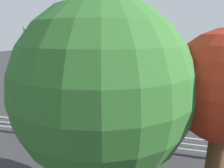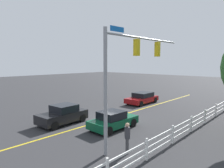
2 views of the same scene
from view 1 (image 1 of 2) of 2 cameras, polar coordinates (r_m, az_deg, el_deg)
The scene contains 9 objects.
ground_plane at distance 17.38m, azimuth 0.79°, elevation -6.06°, with size 120.00×120.00×0.00m, color #2D2D30.
lane_center_stripe at distance 17.04m, azimuth 14.15°, elevation -6.94°, with size 28.00×0.16×0.01m, color gold.
signal_assembly at distance 13.01m, azimuth -17.26°, elevation 8.27°, with size 7.76×0.38×6.85m.
car_0 at distance 19.74m, azimuth -7.71°, elevation -1.44°, with size 4.05×2.11×1.52m.
car_1 at distance 18.90m, azimuth 25.67°, elevation -3.76°, with size 4.54×2.05×1.32m.
car_2 at distance 15.73m, azimuth -6.63°, elevation -5.92°, with size 3.96×1.94×1.34m.
pedestrian at distance 13.98m, azimuth -21.59°, elevation -8.34°, with size 0.47×0.47×1.69m.
white_rail_fence at distance 10.77m, azimuth 9.22°, elevation -16.51°, with size 26.10×0.10×1.15m.
tree_2 at distance 5.44m, azimuth -2.67°, elevation -1.37°, with size 5.12×5.12×7.20m.
Camera 1 is at (-3.44, 15.89, 6.13)m, focal length 29.44 mm.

